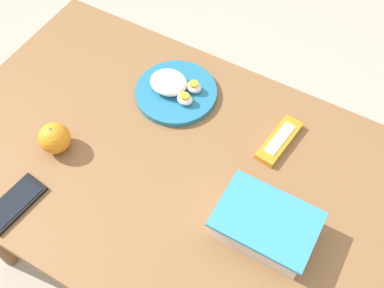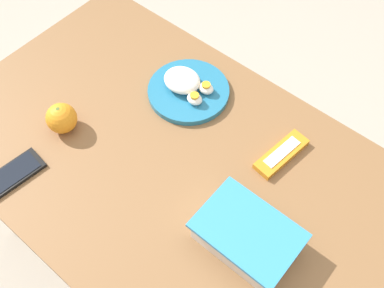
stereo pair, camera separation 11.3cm
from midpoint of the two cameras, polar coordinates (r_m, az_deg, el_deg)
The scene contains 7 objects.
ground_plane at distance 1.79m, azimuth -0.06°, elevation -13.98°, with size 10.00×10.00×0.00m, color #B2A899.
table at distance 1.22m, azimuth -0.09°, elevation -4.27°, with size 1.22×0.76×0.71m.
food_container at distance 1.03m, azimuth 10.16°, elevation -11.80°, with size 0.22×0.16×0.07m.
orange_fruit at distance 1.20m, azimuth -13.68°, elevation 3.00°, with size 0.08×0.08×0.08m.
rice_plate at distance 1.26m, azimuth 2.01°, elevation 6.92°, with size 0.23×0.23×0.06m.
candy_bar at distance 1.17m, azimuth 14.01°, elevation -1.44°, with size 0.07×0.16×0.02m.
cell_phone at distance 1.18m, azimuth -19.32°, elevation -3.90°, with size 0.09×0.16×0.01m.
Camera 2 is at (-0.43, 0.42, 1.69)m, focal length 42.00 mm.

